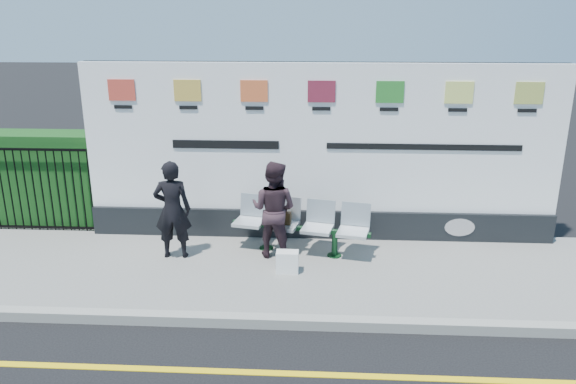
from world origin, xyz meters
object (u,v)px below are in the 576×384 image
(bench, at_px, (300,239))
(woman_left, at_px, (172,210))
(woman_right, at_px, (274,209))
(billboard, at_px, (320,165))

(bench, height_order, woman_left, woman_left)
(woman_left, xyz_separation_m, woman_right, (1.60, 0.13, -0.01))
(bench, bearing_deg, woman_left, -160.53)
(billboard, distance_m, bench, 1.33)
(woman_left, bearing_deg, billboard, -161.16)
(billboard, bearing_deg, woman_right, -129.86)
(billboard, relative_size, woman_right, 5.08)
(billboard, bearing_deg, bench, -112.89)
(billboard, height_order, woman_left, billboard)
(bench, relative_size, woman_right, 1.40)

